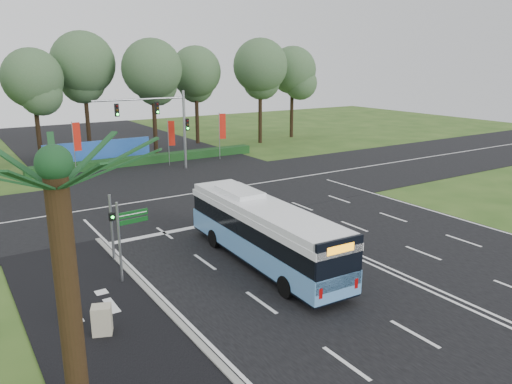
% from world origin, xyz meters
% --- Properties ---
extents(ground, '(120.00, 120.00, 0.00)m').
position_xyz_m(ground, '(0.00, 0.00, 0.00)').
color(ground, '#2B4B19').
rests_on(ground, ground).
extents(road_main, '(20.00, 120.00, 0.04)m').
position_xyz_m(road_main, '(0.00, 0.00, 0.02)').
color(road_main, black).
rests_on(road_main, ground).
extents(road_cross, '(120.00, 14.00, 0.05)m').
position_xyz_m(road_cross, '(0.00, 12.00, 0.03)').
color(road_cross, black).
rests_on(road_cross, ground).
extents(bike_path, '(5.00, 18.00, 0.06)m').
position_xyz_m(bike_path, '(-12.50, -3.00, 0.03)').
color(bike_path, black).
rests_on(bike_path, ground).
extents(kerb_strip, '(0.25, 18.00, 0.12)m').
position_xyz_m(kerb_strip, '(-10.10, -3.00, 0.06)').
color(kerb_strip, gray).
rests_on(kerb_strip, ground).
extents(city_bus, '(2.75, 11.30, 3.22)m').
position_xyz_m(city_bus, '(-4.25, -1.63, 1.62)').
color(city_bus, '#5A95D0').
rests_on(city_bus, ground).
extents(pedestrian_signal, '(0.29, 0.41, 3.35)m').
position_xyz_m(pedestrian_signal, '(-10.20, 2.69, 1.83)').
color(pedestrian_signal, gray).
rests_on(pedestrian_signal, ground).
extents(street_sign, '(1.44, 0.21, 3.71)m').
position_xyz_m(street_sign, '(-10.36, 0.05, 2.36)').
color(street_sign, gray).
rests_on(street_sign, ground).
extents(utility_cabinet, '(0.84, 0.77, 1.13)m').
position_xyz_m(utility_cabinet, '(-12.69, -3.90, 0.56)').
color(utility_cabinet, '#B7AE93').
rests_on(utility_cabinet, ground).
extents(banner_flag_left, '(0.67, 0.07, 4.56)m').
position_xyz_m(banner_flag_left, '(-6.74, 23.51, 2.97)').
color(banner_flag_left, gray).
rests_on(banner_flag_left, ground).
extents(banner_flag_mid, '(0.61, 0.23, 4.28)m').
position_xyz_m(banner_flag_mid, '(1.46, 22.40, 2.80)').
color(banner_flag_mid, gray).
rests_on(banner_flag_mid, ground).
extents(banner_flag_right, '(0.67, 0.21, 4.63)m').
position_xyz_m(banner_flag_right, '(6.91, 22.51, 3.02)').
color(banner_flag_right, gray).
rests_on(banner_flag_right, ground).
extents(palm_tree, '(3.20, 3.20, 7.65)m').
position_xyz_m(palm_tree, '(-14.50, -8.00, 6.44)').
color(palm_tree, '#382614').
rests_on(palm_tree, ground).
extents(traffic_light_gantry, '(8.41, 0.28, 7.00)m').
position_xyz_m(traffic_light_gantry, '(0.21, 20.50, 4.66)').
color(traffic_light_gantry, gray).
rests_on(traffic_light_gantry, ground).
extents(hedge, '(22.00, 1.20, 0.80)m').
position_xyz_m(hedge, '(0.00, 24.50, 0.40)').
color(hedge, '#153A16').
rests_on(hedge, ground).
extents(blue_hoarding, '(10.00, 0.30, 2.20)m').
position_xyz_m(blue_hoarding, '(-4.00, 27.00, 1.10)').
color(blue_hoarding, '#2051AD').
rests_on(blue_hoarding, ground).
extents(eucalyptus_row, '(48.07, 10.25, 12.48)m').
position_xyz_m(eucalyptus_row, '(1.67, 30.72, 8.43)').
color(eucalyptus_row, black).
rests_on(eucalyptus_row, ground).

